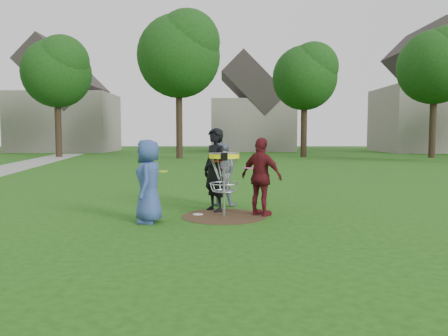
{
  "coord_description": "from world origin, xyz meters",
  "views": [
    {
      "loc": [
        -0.06,
        -9.1,
        1.75
      ],
      "look_at": [
        0.0,
        0.3,
        1.0
      ],
      "focal_mm": 35.0,
      "sensor_mm": 36.0,
      "label": 1
    }
  ],
  "objects_px": {
    "disc_golf_basket": "(224,168)",
    "player_maroon": "(261,177)",
    "player_black": "(215,170)",
    "player_grey": "(222,174)",
    "player_blue": "(149,181)"
  },
  "relations": [
    {
      "from": "player_maroon",
      "to": "disc_golf_basket",
      "type": "bearing_deg",
      "value": 43.21
    },
    {
      "from": "player_black",
      "to": "player_grey",
      "type": "height_order",
      "value": "player_black"
    },
    {
      "from": "player_black",
      "to": "disc_golf_basket",
      "type": "distance_m",
      "value": 0.64
    },
    {
      "from": "player_black",
      "to": "player_grey",
      "type": "xyz_separation_m",
      "value": [
        0.15,
        0.77,
        -0.17
      ]
    },
    {
      "from": "player_blue",
      "to": "player_grey",
      "type": "bearing_deg",
      "value": 143.21
    },
    {
      "from": "player_black",
      "to": "player_maroon",
      "type": "distance_m",
      "value": 1.13
    },
    {
      "from": "player_blue",
      "to": "disc_golf_basket",
      "type": "distance_m",
      "value": 1.62
    },
    {
      "from": "player_maroon",
      "to": "disc_golf_basket",
      "type": "distance_m",
      "value": 0.82
    },
    {
      "from": "player_grey",
      "to": "player_black",
      "type": "bearing_deg",
      "value": 90.81
    },
    {
      "from": "disc_golf_basket",
      "to": "player_maroon",
      "type": "bearing_deg",
      "value": 4.53
    },
    {
      "from": "player_black",
      "to": "player_grey",
      "type": "distance_m",
      "value": 0.8
    },
    {
      "from": "player_black",
      "to": "player_grey",
      "type": "relative_size",
      "value": 1.22
    },
    {
      "from": "player_grey",
      "to": "player_maroon",
      "type": "height_order",
      "value": "player_maroon"
    },
    {
      "from": "player_black",
      "to": "player_maroon",
      "type": "bearing_deg",
      "value": 24.89
    },
    {
      "from": "player_blue",
      "to": "disc_golf_basket",
      "type": "relative_size",
      "value": 1.18
    }
  ]
}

